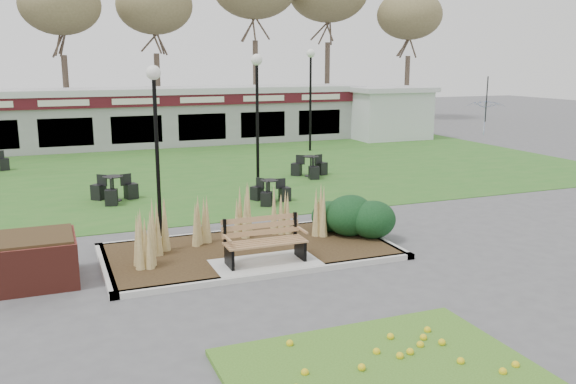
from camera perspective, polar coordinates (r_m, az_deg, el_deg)
name	(u,v)px	position (r m, az deg, el deg)	size (l,w,h in m)	color
ground	(268,270)	(12.63, -1.87, -7.35)	(100.00, 100.00, 0.00)	#515154
lawn	(162,173)	(23.93, -11.67, 1.79)	(34.00, 16.00, 0.02)	#2A6620
flower_bed	(382,371)	(8.77, 8.80, -16.21)	(4.20, 3.00, 0.16)	#3D661D
planting_bed	(300,230)	(14.16, 1.13, -3.62)	(6.75, 3.40, 1.27)	#301E13
park_bench	(264,240)	(12.67, -2.27, -4.49)	(1.70, 0.66, 0.93)	olive
brick_planter	(36,259)	(12.78, -22.51, -5.83)	(1.50, 1.50, 0.95)	maroon
food_pavilion	(132,117)	(31.55, -14.37, 6.81)	(24.60, 3.40, 2.90)	gray
service_hut	(388,112)	(34.17, 9.34, 7.37)	(4.40, 3.40, 2.83)	silver
lamp_post_near_left	(155,114)	(14.65, -12.31, 7.15)	(0.34, 0.34, 4.13)	black
lamp_post_mid_right	(257,92)	(19.94, -2.91, 9.33)	(0.37, 0.37, 4.44)	black
lamp_post_far_right	(311,77)	(28.92, 2.13, 10.68)	(0.39, 0.39, 4.75)	black
bistro_set_b	(114,193)	(19.33, -15.99, -0.07)	(1.42, 1.39, 0.77)	black
bistro_set_c	(269,195)	(18.45, -1.75, -0.26)	(1.12, 1.29, 0.69)	black
bistro_set_d	(311,170)	(22.59, 2.13, 2.11)	(1.40, 1.35, 0.76)	black
patio_umbrella	(485,117)	(31.52, 17.98, 6.66)	(2.02, 2.05, 2.38)	black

